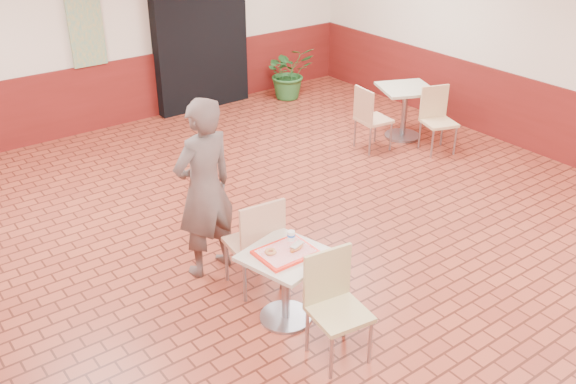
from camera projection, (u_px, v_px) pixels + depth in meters
room_shell at (350, 125)px, 5.92m from camera, size 8.01×10.01×3.01m
wainscot_band at (345, 218)px, 6.38m from camera, size 8.00×10.00×1.00m
corridor_doorway at (201, 41)px, 10.21m from camera, size 1.60×0.22×2.20m
promo_poster at (85, 24)px, 9.06m from camera, size 0.50×0.03×1.20m
main_table at (286, 276)px, 5.57m from camera, size 0.65×0.65×0.69m
chair_main_front at (334, 300)px, 5.16m from camera, size 0.49×0.49×0.94m
chair_main_back at (257, 240)px, 5.93m from camera, size 0.50×0.50×0.98m
customer at (204, 189)px, 6.07m from camera, size 0.71×0.52×1.81m
serving_tray at (286, 252)px, 5.46m from camera, size 0.48×0.38×0.03m
ring_donut at (271, 252)px, 5.41m from camera, size 0.12×0.12×0.03m
long_john_donut at (297, 247)px, 5.47m from camera, size 0.17×0.12×0.05m
paper_cup at (291, 235)px, 5.59m from camera, size 0.07×0.07×0.09m
second_table at (405, 104)px, 9.32m from camera, size 0.72×0.72×0.76m
chair_second_left at (370, 116)px, 8.91m from camera, size 0.47×0.47×0.91m
chair_second_front at (437, 116)px, 8.92m from camera, size 0.53×0.53×0.90m
potted_plant at (289, 72)px, 10.91m from camera, size 0.95×0.87×0.90m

